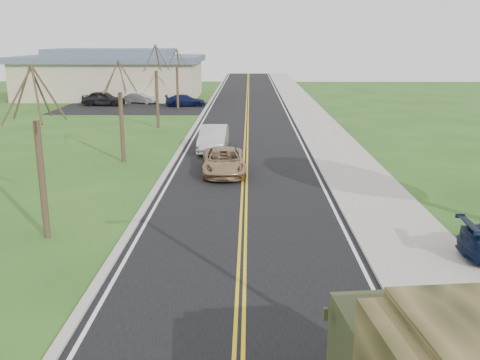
{
  "coord_description": "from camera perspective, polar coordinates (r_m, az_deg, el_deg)",
  "views": [
    {
      "loc": [
        0.22,
        -7.84,
        6.92
      ],
      "look_at": [
        -0.12,
        11.31,
        1.8
      ],
      "focal_mm": 40.0,
      "sensor_mm": 36.0,
      "label": 1
    }
  ],
  "objects": [
    {
      "name": "lot_car_silver",
      "position": [
        59.36,
        -10.52,
        8.6
      ],
      "size": [
        3.82,
        2.36,
        1.19
      ],
      "primitive_type": "imported",
      "rotation": [
        0.0,
        0.0,
        1.24
      ],
      "color": "#ABABB0",
      "rests_on": "ground"
    },
    {
      "name": "bare_tree_b",
      "position": [
        31.02,
        -12.54,
        6.38
      ],
      "size": [
        1.83,
        2.14,
        5.73
      ],
      "color": "#38281C",
      "rests_on": "ground"
    },
    {
      "name": "commercial_building",
      "position": [
        65.97,
        -13.45,
        10.89
      ],
      "size": [
        25.5,
        21.5,
        5.65
      ],
      "color": "tan",
      "rests_on": "ground"
    },
    {
      "name": "bare_tree_a",
      "position": [
        19.72,
        -20.5,
        1.43
      ],
      "size": [
        1.93,
        2.26,
        6.08
      ],
      "color": "#38281C",
      "rests_on": "ground"
    },
    {
      "name": "sidewalk_right",
      "position": [
        48.66,
        7.77,
        6.71
      ],
      "size": [
        3.2,
        120.0,
        0.1
      ],
      "primitive_type": "cube",
      "color": "#9E998E",
      "rests_on": "ground"
    },
    {
      "name": "sedan_silver",
      "position": [
        33.64,
        -2.84,
        4.44
      ],
      "size": [
        1.76,
        4.8,
        1.57
      ],
      "primitive_type": "imported",
      "rotation": [
        0.0,
        0.0,
        -0.02
      ],
      "color": "silver",
      "rests_on": "ground"
    },
    {
      "name": "lot_car_dark",
      "position": [
        58.22,
        -14.35,
        8.43
      ],
      "size": [
        4.54,
        2.06,
        1.51
      ],
      "primitive_type": "imported",
      "rotation": [
        0.0,
        0.0,
        1.51
      ],
      "color": "black",
      "rests_on": "ground"
    },
    {
      "name": "bare_tree_c",
      "position": [
        42.66,
        -8.85,
        9.22
      ],
      "size": [
        2.04,
        2.39,
        6.42
      ],
      "color": "#38281C",
      "rests_on": "ground"
    },
    {
      "name": "curb_right",
      "position": [
        48.49,
        5.7,
        6.76
      ],
      "size": [
        0.3,
        120.0,
        0.12
      ],
      "primitive_type": "cube",
      "color": "#9E998E",
      "rests_on": "ground"
    },
    {
      "name": "suv_champagne",
      "position": [
        27.93,
        -1.74,
        2.0
      ],
      "size": [
        2.51,
        4.87,
        1.31
      ],
      "primitive_type": "imported",
      "rotation": [
        0.0,
        0.0,
        0.07
      ],
      "color": "#A5805D",
      "rests_on": "ground"
    },
    {
      "name": "lot_car_navy",
      "position": [
        56.3,
        -5.86,
        8.45
      ],
      "size": [
        4.37,
        2.3,
        1.21
      ],
      "primitive_type": "imported",
      "rotation": [
        0.0,
        0.0,
        1.72
      ],
      "color": "#0F1439",
      "rests_on": "ground"
    },
    {
      "name": "curb_left",
      "position": [
        48.52,
        -4.19,
        6.79
      ],
      "size": [
        0.3,
        120.0,
        0.1
      ],
      "primitive_type": "cube",
      "color": "#9E998E",
      "rests_on": "ground"
    },
    {
      "name": "road",
      "position": [
        48.33,
        0.75,
        6.74
      ],
      "size": [
        8.0,
        120.0,
        0.01
      ],
      "primitive_type": "cube",
      "color": "black",
      "rests_on": "ground"
    },
    {
      "name": "bare_tree_d",
      "position": [
        54.5,
        -6.71,
        10.27
      ],
      "size": [
        1.88,
        2.2,
        5.91
      ],
      "color": "#38281C",
      "rests_on": "ground"
    }
  ]
}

